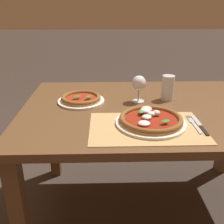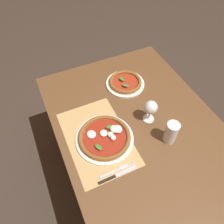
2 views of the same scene
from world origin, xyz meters
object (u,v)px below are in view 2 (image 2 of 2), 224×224
(pint_glass, at_px, (171,133))
(knife, at_px, (118,175))
(wine_glass, at_px, (151,108))
(pizza_near, at_px, (105,137))
(pizza_far, at_px, (125,83))
(fork, at_px, (118,170))

(pint_glass, xyz_separation_m, knife, (0.07, -0.36, -0.06))
(wine_glass, bearing_deg, pizza_near, -85.94)
(pint_glass, bearing_deg, pizza_far, -177.01)
(pizza_near, bearing_deg, pizza_far, 138.97)
(knife, bearing_deg, pizza_far, 150.19)
(pizza_near, xyz_separation_m, pint_glass, (0.15, 0.33, 0.05))
(wine_glass, bearing_deg, knife, -52.76)
(pizza_far, distance_m, wine_glass, 0.34)
(pizza_near, bearing_deg, wine_glass, 94.06)
(pint_glass, height_order, knife, pint_glass)
(fork, bearing_deg, knife, -23.97)
(fork, bearing_deg, pizza_near, 175.97)
(fork, bearing_deg, pint_glass, 97.95)
(pint_glass, distance_m, fork, 0.36)
(pizza_near, height_order, fork, pizza_near)
(pint_glass, bearing_deg, knife, -78.38)
(pizza_near, xyz_separation_m, wine_glass, (-0.02, 0.30, 0.08))
(wine_glass, relative_size, pint_glass, 1.07)
(pint_glass, relative_size, fork, 0.72)
(pizza_near, distance_m, knife, 0.23)
(pizza_near, relative_size, pizza_far, 1.24)
(pizza_near, xyz_separation_m, pizza_far, (-0.35, 0.31, -0.00))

